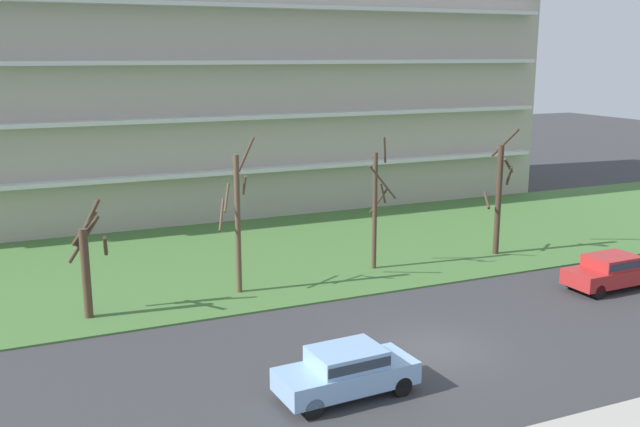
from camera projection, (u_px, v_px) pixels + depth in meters
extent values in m
plane|color=#38383A|center=(434.00, 348.00, 25.80)|extent=(160.00, 160.00, 0.00)
cube|color=#477238|center=(292.00, 251.00, 38.29)|extent=(80.00, 16.00, 0.08)
cube|color=#B2A899|center=(216.00, 86.00, 49.08)|extent=(45.03, 12.22, 16.53)
cube|color=silver|center=(247.00, 171.00, 44.31)|extent=(43.23, 0.90, 0.24)
cube|color=silver|center=(246.00, 117.00, 43.59)|extent=(43.23, 0.90, 0.24)
cube|color=silver|center=(245.00, 62.00, 42.86)|extent=(43.23, 0.90, 0.24)
cube|color=silver|center=(243.00, 5.00, 42.13)|extent=(43.23, 0.90, 0.24)
cylinder|color=#4C3828|center=(86.00, 274.00, 28.25)|extent=(0.34, 0.34, 3.74)
cylinder|color=#4C3828|center=(84.00, 228.00, 28.32)|extent=(1.09, 0.38, 1.40)
cylinder|color=#4C3828|center=(84.00, 239.00, 28.53)|extent=(1.35, 0.29, 1.90)
cylinder|color=#4C3828|center=(87.00, 223.00, 28.32)|extent=(1.12, 0.67, 1.99)
cylinder|color=#4C3828|center=(105.00, 246.00, 28.23)|extent=(0.37, 1.71, 1.22)
cylinder|color=brown|center=(238.00, 225.00, 31.02)|extent=(0.24, 0.24, 6.23)
cylinder|color=brown|center=(246.00, 155.00, 30.72)|extent=(0.52, 1.14, 1.65)
cylinder|color=brown|center=(244.00, 185.00, 30.72)|extent=(0.20, 0.76, 0.97)
cylinder|color=brown|center=(227.00, 198.00, 30.78)|extent=(0.57, 0.94, 1.16)
cylinder|color=brown|center=(222.00, 215.00, 30.91)|extent=(0.68, 1.39, 1.19)
cylinder|color=#4C3828|center=(375.00, 212.00, 34.57)|extent=(0.22, 0.22, 5.83)
cylinder|color=#4C3828|center=(383.00, 182.00, 33.59)|extent=(1.50, 0.13, 1.72)
cylinder|color=#4C3828|center=(385.00, 150.00, 33.83)|extent=(0.60, 0.84, 1.38)
cylinder|color=#4C3828|center=(383.00, 193.00, 34.21)|extent=(0.70, 0.69, 1.16)
cylinder|color=#4C3828|center=(379.00, 201.00, 34.86)|extent=(0.70, 0.87, 1.39)
cylinder|color=#423023|center=(498.00, 201.00, 37.13)|extent=(0.31, 0.31, 5.86)
cylinder|color=#423023|center=(509.00, 176.00, 36.82)|extent=(0.61, 1.02, 1.15)
cylinder|color=#423023|center=(505.00, 143.00, 37.04)|extent=(0.95, 1.23, 1.57)
cylinder|color=#423023|center=(487.00, 200.00, 37.14)|extent=(0.66, 1.20, 0.75)
cylinder|color=#423023|center=(508.00, 165.00, 36.43)|extent=(0.95, 0.55, 0.86)
cube|color=#B22828|center=(611.00, 275.00, 32.20)|extent=(4.46, 1.94, 0.70)
cube|color=#B22828|center=(612.00, 261.00, 32.07)|extent=(2.25, 1.73, 0.55)
cube|color=#2D3847|center=(612.00, 261.00, 32.07)|extent=(2.21, 1.76, 0.30)
cylinder|color=black|center=(599.00, 292.00, 30.94)|extent=(0.65, 0.24, 0.64)
cylinder|color=black|center=(572.00, 282.00, 32.33)|extent=(0.65, 0.24, 0.64)
cylinder|color=black|center=(621.00, 273.00, 33.62)|extent=(0.65, 0.24, 0.64)
cube|color=#8CB2E0|center=(346.00, 376.00, 22.09)|extent=(4.50, 2.05, 0.70)
cube|color=#8CB2E0|center=(347.00, 357.00, 21.96)|extent=(2.29, 1.78, 0.55)
cube|color=#2D3847|center=(347.00, 357.00, 21.96)|extent=(2.25, 1.81, 0.30)
cylinder|color=black|center=(375.00, 367.00, 23.54)|extent=(0.65, 0.26, 0.64)
cylinder|color=black|center=(402.00, 386.00, 22.17)|extent=(0.65, 0.26, 0.64)
cylinder|color=black|center=(291.00, 386.00, 22.17)|extent=(0.65, 0.26, 0.64)
cylinder|color=black|center=(313.00, 408.00, 20.80)|extent=(0.65, 0.26, 0.64)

